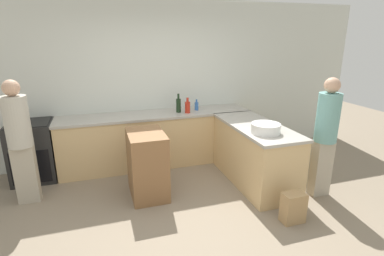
# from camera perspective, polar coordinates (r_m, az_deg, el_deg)

# --- Properties ---
(ground_plane) EXTENTS (14.00, 14.00, 0.00)m
(ground_plane) POSITION_cam_1_polar(r_m,az_deg,el_deg) (3.77, -0.88, -17.06)
(ground_plane) COLOR gray
(wall_back) EXTENTS (8.00, 0.06, 2.70)m
(wall_back) POSITION_cam_1_polar(r_m,az_deg,el_deg) (5.24, -7.78, 8.54)
(wall_back) COLOR silver
(wall_back) RESTS_ON ground_plane
(counter_back) EXTENTS (3.18, 0.65, 0.89)m
(counter_back) POSITION_cam_1_polar(r_m,az_deg,el_deg) (5.13, -6.69, -2.03)
(counter_back) COLOR #D6B27A
(counter_back) RESTS_ON ground_plane
(counter_peninsula) EXTENTS (0.69, 1.62, 0.89)m
(counter_peninsula) POSITION_cam_1_polar(r_m,az_deg,el_deg) (4.56, 11.77, -4.78)
(counter_peninsula) COLOR #D6B27A
(counter_peninsula) RESTS_ON ground_plane
(range_oven) EXTENTS (0.62, 0.63, 0.90)m
(range_oven) POSITION_cam_1_polar(r_m,az_deg,el_deg) (5.14, -28.02, -3.90)
(range_oven) COLOR black
(range_oven) RESTS_ON ground_plane
(island_table) EXTENTS (0.48, 0.71, 0.90)m
(island_table) POSITION_cam_1_polar(r_m,az_deg,el_deg) (4.15, -8.53, -6.82)
(island_table) COLOR brown
(island_table) RESTS_ON ground_plane
(mixing_bowl) EXTENTS (0.39, 0.39, 0.13)m
(mixing_bowl) POSITION_cam_1_polar(r_m,az_deg,el_deg) (4.06, 13.85, -0.04)
(mixing_bowl) COLOR white
(mixing_bowl) RESTS_ON counter_peninsula
(hot_sauce_bottle) EXTENTS (0.09, 0.09, 0.26)m
(hot_sauce_bottle) POSITION_cam_1_polar(r_m,az_deg,el_deg) (4.97, -0.85, 4.05)
(hot_sauce_bottle) COLOR red
(hot_sauce_bottle) RESTS_ON counter_back
(wine_bottle_dark) EXTENTS (0.08, 0.08, 0.31)m
(wine_bottle_dark) POSITION_cam_1_polar(r_m,az_deg,el_deg) (5.01, -2.59, 4.41)
(wine_bottle_dark) COLOR black
(wine_bottle_dark) RESTS_ON counter_back
(water_bottle_blue) EXTENTS (0.07, 0.07, 0.19)m
(water_bottle_blue) POSITION_cam_1_polar(r_m,az_deg,el_deg) (5.17, 0.87, 4.23)
(water_bottle_blue) COLOR #386BB7
(water_bottle_blue) RESTS_ON counter_back
(person_by_range) EXTENTS (0.30, 0.30, 1.63)m
(person_by_range) POSITION_cam_1_polar(r_m,az_deg,el_deg) (4.35, -29.96, -1.64)
(person_by_range) COLOR #ADA38E
(person_by_range) RESTS_ON ground_plane
(person_at_peninsula) EXTENTS (0.29, 0.29, 1.63)m
(person_at_peninsula) POSITION_cam_1_polar(r_m,az_deg,el_deg) (4.32, 24.10, -0.87)
(person_at_peninsula) COLOR #ADA38E
(person_at_peninsula) RESTS_ON ground_plane
(paper_bag) EXTENTS (0.27, 0.17, 0.37)m
(paper_bag) POSITION_cam_1_polar(r_m,az_deg,el_deg) (3.83, 18.72, -14.18)
(paper_bag) COLOR #A88456
(paper_bag) RESTS_ON ground_plane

